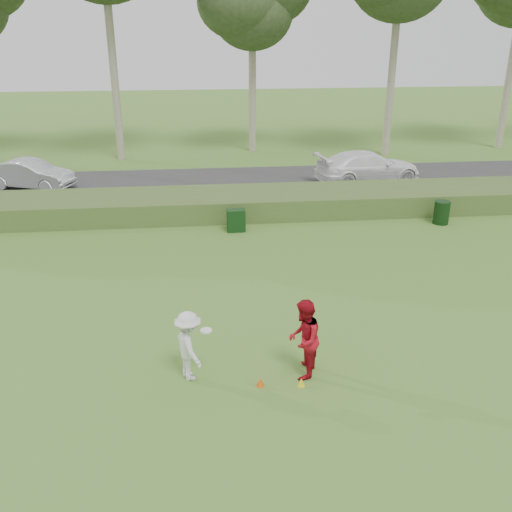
{
  "coord_description": "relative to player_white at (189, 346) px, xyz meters",
  "views": [
    {
      "loc": [
        -1.66,
        -11.27,
        7.65
      ],
      "look_at": [
        0.0,
        4.0,
        1.3
      ],
      "focal_mm": 40.0,
      "sensor_mm": 36.0,
      "label": 1
    }
  ],
  "objects": [
    {
      "name": "cone_yellow",
      "position": [
        2.49,
        -0.61,
        -0.74
      ],
      "size": [
        0.18,
        0.18,
        0.2
      ],
      "primitive_type": "cone",
      "color": "yellow",
      "rests_on": "ground"
    },
    {
      "name": "player_white",
      "position": [
        0.0,
        0.0,
        0.0
      ],
      "size": [
        1.02,
        1.24,
        1.68
      ],
      "rotation": [
        0.0,
        0.0,
        1.95
      ],
      "color": "silver",
      "rests_on": "ground"
    },
    {
      "name": "player_red",
      "position": [
        2.6,
        -0.19,
        0.12
      ],
      "size": [
        1.0,
        1.12,
        1.92
      ],
      "primitive_type": "imported",
      "rotation": [
        0.0,
        0.0,
        -1.92
      ],
      "color": "maroon",
      "rests_on": "ground"
    },
    {
      "name": "car_right",
      "position": [
        8.97,
        16.2,
        -0.0
      ],
      "size": [
        5.65,
        3.05,
        1.56
      ],
      "primitive_type": "imported",
      "rotation": [
        0.0,
        0.0,
        1.74
      ],
      "color": "white",
      "rests_on": "park_road"
    },
    {
      "name": "tree_4",
      "position": [
        3.97,
        24.53,
        7.75
      ],
      "size": [
        6.24,
        6.24,
        11.5
      ],
      "color": "gray",
      "rests_on": "ground"
    },
    {
      "name": "cone_orange",
      "position": [
        1.58,
        -0.51,
        -0.74
      ],
      "size": [
        0.19,
        0.19,
        0.2
      ],
      "primitive_type": "cone",
      "color": "#DC500B",
      "rests_on": "ground"
    },
    {
      "name": "ground",
      "position": [
        1.97,
        0.03,
        -0.84
      ],
      "size": [
        120.0,
        120.0,
        0.0
      ],
      "primitive_type": "plane",
      "color": "#3F6F25",
      "rests_on": "ground"
    },
    {
      "name": "trash_bin",
      "position": [
        10.16,
        9.81,
        -0.37
      ],
      "size": [
        0.81,
        0.81,
        0.94
      ],
      "primitive_type": "cylinder",
      "rotation": [
        0.0,
        0.0,
        0.36
      ],
      "color": "black",
      "rests_on": "ground"
    },
    {
      "name": "utility_cabinet",
      "position": [
        1.81,
        9.8,
        -0.4
      ],
      "size": [
        0.72,
        0.46,
        0.88
      ],
      "primitive_type": "cube",
      "rotation": [
        0.0,
        0.0,
        0.03
      ],
      "color": "black",
      "rests_on": "ground"
    },
    {
      "name": "car_mid",
      "position": [
        -7.67,
        16.9,
        -0.09
      ],
      "size": [
        4.42,
        2.82,
        1.38
      ],
      "primitive_type": "imported",
      "rotation": [
        0.0,
        0.0,
        1.22
      ],
      "color": "silver",
      "rests_on": "park_road"
    },
    {
      "name": "reed_strip",
      "position": [
        1.97,
        12.03,
        -0.39
      ],
      "size": [
        80.0,
        3.0,
        0.9
      ],
      "primitive_type": "cube",
      "color": "#3D5A24",
      "rests_on": "ground"
    },
    {
      "name": "park_road",
      "position": [
        1.97,
        17.03,
        -0.81
      ],
      "size": [
        80.0,
        6.0,
        0.06
      ],
      "primitive_type": "cube",
      "color": "#2D2D2D",
      "rests_on": "ground"
    }
  ]
}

